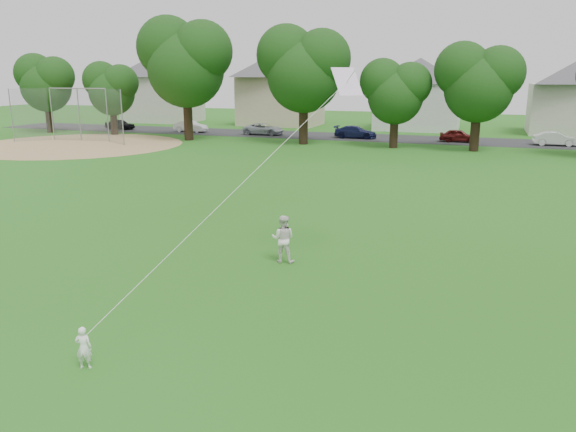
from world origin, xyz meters
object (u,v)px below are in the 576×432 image
(kite, at_px, (239,186))
(older_boy, at_px, (283,239))
(baseball_backstop, at_px, (76,115))
(toddler, at_px, (84,348))

(kite, bearing_deg, older_boy, 92.10)
(baseball_backstop, bearing_deg, kite, -45.09)
(toddler, distance_m, kite, 5.26)
(kite, bearing_deg, toddler, -112.56)
(baseball_backstop, bearing_deg, older_boy, -41.41)
(older_boy, xyz_separation_m, kite, (0.13, -3.62, 2.42))
(toddler, relative_size, kite, 0.09)
(older_boy, height_order, kite, kite)
(toddler, distance_m, older_boy, 7.94)
(toddler, height_order, older_boy, older_boy)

